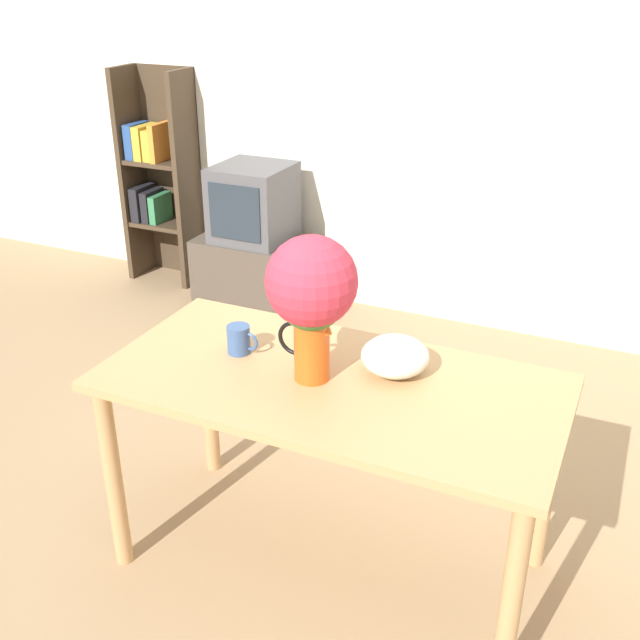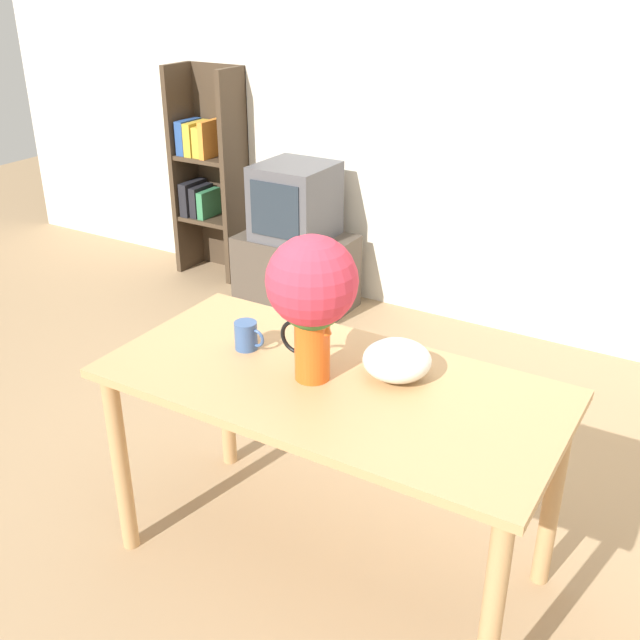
{
  "view_description": "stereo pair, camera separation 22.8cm",
  "coord_description": "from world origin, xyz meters",
  "px_view_note": "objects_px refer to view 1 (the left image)",
  "views": [
    {
      "loc": [
        0.76,
        -1.97,
        1.95
      ],
      "look_at": [
        -0.09,
        -0.11,
        0.97
      ],
      "focal_mm": 42.0,
      "sensor_mm": 36.0,
      "label": 1
    },
    {
      "loc": [
        0.96,
        -1.87,
        1.95
      ],
      "look_at": [
        -0.09,
        -0.11,
        0.97
      ],
      "focal_mm": 42.0,
      "sensor_mm": 36.0,
      "label": 2
    }
  ],
  "objects_px": {
    "white_bowl": "(395,356)",
    "tv_set": "(253,203)",
    "flower_vase": "(311,291)",
    "coffee_mug": "(239,339)"
  },
  "relations": [
    {
      "from": "white_bowl",
      "to": "tv_set",
      "type": "distance_m",
      "value": 2.24
    },
    {
      "from": "flower_vase",
      "to": "tv_set",
      "type": "height_order",
      "value": "flower_vase"
    },
    {
      "from": "tv_set",
      "to": "white_bowl",
      "type": "bearing_deg",
      "value": -49.07
    },
    {
      "from": "tv_set",
      "to": "flower_vase",
      "type": "bearing_deg",
      "value": -55.95
    },
    {
      "from": "white_bowl",
      "to": "flower_vase",
      "type": "bearing_deg",
      "value": -147.83
    },
    {
      "from": "coffee_mug",
      "to": "tv_set",
      "type": "relative_size",
      "value": 0.26
    },
    {
      "from": "flower_vase",
      "to": "coffee_mug",
      "type": "relative_size",
      "value": 4.18
    },
    {
      "from": "white_bowl",
      "to": "tv_set",
      "type": "relative_size",
      "value": 0.5
    },
    {
      "from": "flower_vase",
      "to": "white_bowl",
      "type": "xyz_separation_m",
      "value": [
        0.23,
        0.14,
        -0.24
      ]
    },
    {
      "from": "coffee_mug",
      "to": "white_bowl",
      "type": "xyz_separation_m",
      "value": [
        0.52,
        0.09,
        0.01
      ]
    }
  ]
}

